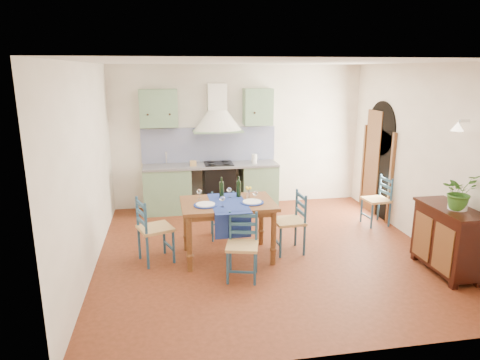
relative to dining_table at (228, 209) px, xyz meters
The scene contains 13 objects.
floor 0.96m from the dining_table, ahead, with size 5.00×5.00×0.00m, color #4A2110.
back_wall 2.40m from the dining_table, 86.99° to the left, with size 5.00×0.96×2.80m.
right_wall 3.16m from the dining_table, ahead, with size 0.26×5.00×2.80m.
left_wall 2.01m from the dining_table, behind, with size 0.04×5.00×2.80m, color white.
ceiling 2.14m from the dining_table, ahead, with size 5.00×5.00×0.01m, color silver.
dining_table is the anchor object (origin of this frame).
chair_near 0.74m from the dining_table, 82.20° to the right, with size 0.50×0.50×0.88m.
chair_far 0.81m from the dining_table, 89.17° to the left, with size 0.41×0.41×0.84m.
chair_left 1.11m from the dining_table, behind, with size 0.57×0.57×0.96m.
chair_right 1.00m from the dining_table, ahead, with size 0.46×0.46×0.93m.
chair_spare 2.99m from the dining_table, 18.17° to the left, with size 0.44×0.44×0.87m.
sideboard 3.03m from the dining_table, 19.15° to the right, with size 0.50×1.05×0.94m.
potted_plant 3.09m from the dining_table, 20.50° to the right, with size 0.43×0.37×0.48m, color #31631F.
Camera 1 is at (-1.43, -5.90, 2.70)m, focal length 32.00 mm.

